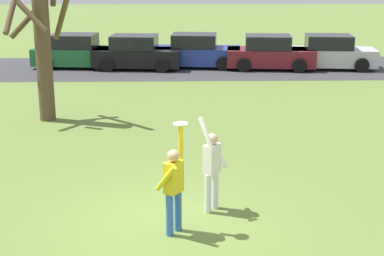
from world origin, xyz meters
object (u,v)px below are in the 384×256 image
Objects in this scene: person_defender at (212,165)px; frisbee_disc at (181,124)px; parked_car_green at (77,52)px; parked_car_black at (137,54)px; person_catcher at (174,184)px; parked_car_silver at (330,53)px; bare_tree_tall at (42,39)px; parked_car_maroon at (270,54)px; parked_car_blue at (196,52)px.

person_defender is 7.44× the size of frisbee_disc.
parked_car_black is (2.92, -0.50, 0.00)m from parked_car_green.
person_catcher reaches higher than parked_car_silver.
parked_car_green is 2.96m from parked_car_black.
frisbee_disc is 9.21m from bare_tree_tall.
frisbee_disc reaches higher than parked_car_green.
person_defender is at bearing -106.19° from parked_car_silver.
parked_car_black and parked_car_silver have the same top height.
parked_car_black is 9.19m from parked_car_silver.
frisbee_disc reaches higher than parked_car_maroon.
parked_car_blue is (1.03, 17.94, -0.25)m from person_catcher.
person_catcher is 17.97m from parked_car_blue.
parked_car_silver is at bearing 67.15° from frisbee_disc.
parked_car_silver is at bearing -165.13° from person_defender.
frisbee_disc reaches higher than parked_car_silver.
person_catcher is 0.39× the size of bare_tree_tall.
parked_car_black is 0.80× the size of bare_tree_tall.
parked_car_green is (-4.87, 17.83, -1.37)m from frisbee_disc.
parked_car_green is at bearing 93.59° from bare_tree_tall.
person_defender is 0.48× the size of parked_car_blue.
person_defender is 16.72m from parked_car_maroon.
bare_tree_tall reaches higher than parked_car_green.
person_catcher reaches higher than parked_car_black.
parked_car_maroon is at bearing -173.72° from parked_car_silver.
person_defender is at bearing 0.00° from person_catcher.
parked_car_silver is at bearing 6.28° from parked_car_maroon.
frisbee_disc is 0.06× the size of parked_car_green.
bare_tree_tall is at bearing -98.28° from parked_car_black.
parked_car_green is at bearing 105.28° from frisbee_disc.
frisbee_disc is 17.50m from parked_car_black.
parked_car_maroon is (6.30, -0.19, 0.00)m from parked_car_black.
frisbee_disc is at bearing -107.02° from parked_car_silver.
person_catcher is at bearing -87.45° from parked_car_blue.
parked_car_green and parked_car_blue have the same top height.
parked_car_blue is (5.76, -0.07, 0.00)m from parked_car_green.
bare_tree_tall is (0.61, -9.68, 1.89)m from parked_car_green.
parked_car_blue is 1.00× the size of parked_car_maroon.
parked_car_black is (-1.95, 17.33, -1.37)m from frisbee_disc.
parked_car_black is at bearing -165.67° from parked_car_blue.
person_catcher is 0.49× the size of parked_car_maroon.
parked_car_green is at bearing -177.30° from parked_car_silver.
bare_tree_tall is at bearing -112.37° from parked_car_blue.
person_defender is 0.48× the size of parked_car_silver.
parked_car_green and parked_car_silver have the same top height.
person_defender is 0.48× the size of parked_car_maroon.
parked_car_maroon is at bearing -155.95° from person_defender.
parked_car_green is 1.00× the size of parked_car_black.
parked_car_green is at bearing -125.16° from person_defender.
parked_car_blue is at bearing 175.76° from parked_car_maroon.
bare_tree_tall is (-5.15, -9.61, 1.89)m from parked_car_blue.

